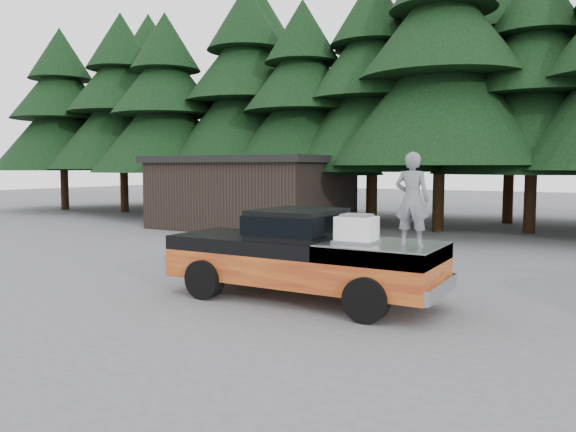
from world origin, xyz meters
The scene contains 7 objects.
ground centered at (0.00, 0.00, 0.00)m, with size 120.00×120.00×0.00m, color #505053.
pickup_truck centered at (-0.08, 0.52, 0.67)m, with size 6.00×2.04×1.33m, color orange, non-canonical shape.
truck_cab centered at (-0.18, 0.52, 1.62)m, with size 1.66×1.90×0.59m, color black.
air_compressor centered at (1.26, 0.28, 1.58)m, with size 0.73×0.60×0.50m, color white.
man_on_bed centered at (2.32, 0.36, 2.21)m, with size 0.64×0.42×1.76m, color slate.
utility_building centered at (-9.00, 12.00, 1.67)m, with size 8.40×6.40×3.30m.
treeline centered at (0.42, 17.20, 7.72)m, with size 60.15×16.05×17.50m.
Camera 1 is at (5.54, -9.76, 2.80)m, focal length 35.00 mm.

